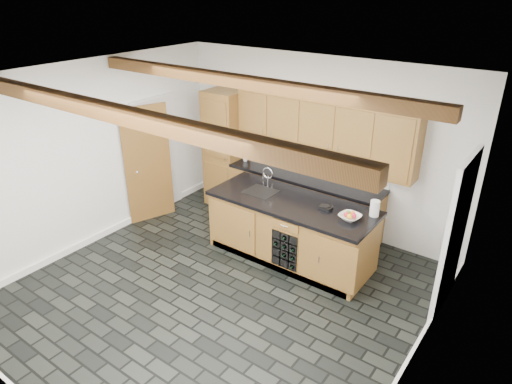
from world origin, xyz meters
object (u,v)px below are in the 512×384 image
island (291,230)px  fruit_bowl (350,217)px  paper_towel (375,208)px  kitchen_scale (325,207)px

island → fruit_bowl: size_ratio=8.87×
paper_towel → island: bearing=-165.4°
island → fruit_bowl: fruit_bowl is taller
kitchen_scale → fruit_bowl: size_ratio=0.69×
island → kitchen_scale: bearing=8.7°
island → fruit_bowl: (0.90, 0.00, 0.50)m
island → paper_towel: 1.29m
island → kitchen_scale: size_ratio=12.91×
island → paper_towel: size_ratio=11.26×
island → paper_towel: paper_towel is taller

